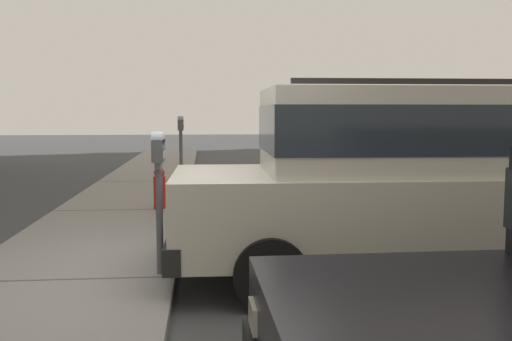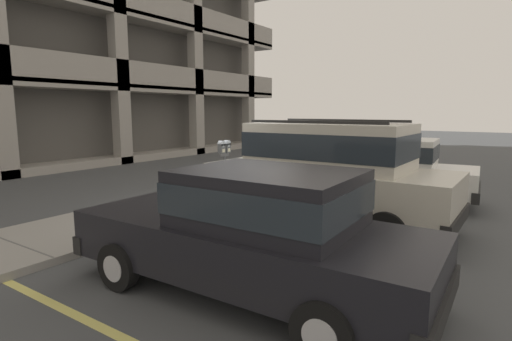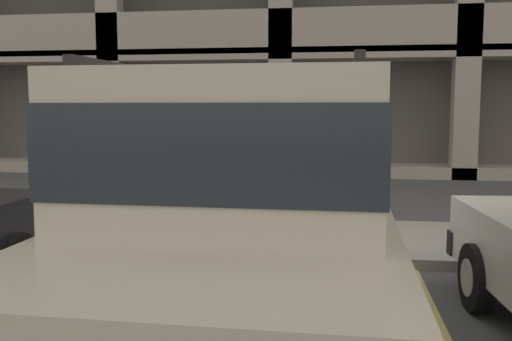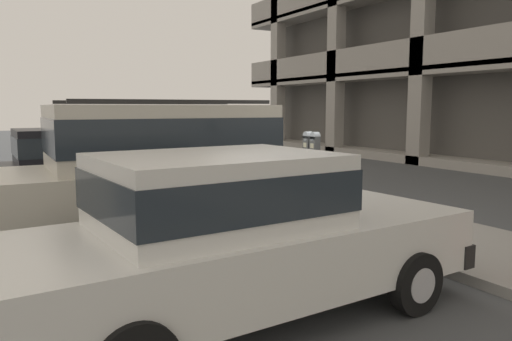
{
  "view_description": "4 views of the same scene",
  "coord_description": "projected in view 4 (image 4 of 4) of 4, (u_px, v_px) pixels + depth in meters",
  "views": [
    {
      "loc": [
        -5.53,
        -0.09,
        1.73
      ],
      "look_at": [
        0.49,
        -0.65,
        1.12
      ],
      "focal_mm": 40.0,
      "sensor_mm": 36.0,
      "label": 1
    },
    {
      "loc": [
        -6.92,
        -5.25,
        2.21
      ],
      "look_at": [
        -0.03,
        -0.62,
        0.96
      ],
      "focal_mm": 28.0,
      "sensor_mm": 36.0,
      "label": 2
    },
    {
      "loc": [
        0.72,
        -6.09,
        1.78
      ],
      "look_at": [
        -0.06,
        -0.75,
        1.18
      ],
      "focal_mm": 40.0,
      "sensor_mm": 36.0,
      "label": 3
    },
    {
      "loc": [
        6.81,
        -4.38,
        1.94
      ],
      "look_at": [
        -0.09,
        -0.56,
        0.94
      ],
      "focal_mm": 35.0,
      "sensor_mm": 36.0,
      "label": 4
    }
  ],
  "objects": [
    {
      "name": "parking_stall_lines",
      "position": [
        261.0,
        263.0,
        6.24
      ],
      "size": [
        12.5,
        4.8,
        0.01
      ],
      "color": "#DBD16B",
      "rests_on": "ground_plane"
    },
    {
      "name": "dark_hatchback",
      "position": [
        235.0,
        232.0,
        4.49
      ],
      "size": [
        2.08,
        4.6,
        1.54
      ],
      "rotation": [
        0.0,
        0.0,
        0.08
      ],
      "color": "silver",
      "rests_on": "ground_plane"
    },
    {
      "name": "parking_meter_near",
      "position": [
        311.0,
        154.0,
        8.17
      ],
      "size": [
        0.35,
        0.12,
        1.43
      ],
      "color": "#595B60",
      "rests_on": "sidewalk"
    },
    {
      "name": "red_sedan",
      "position": [
        84.0,
        166.0,
        9.57
      ],
      "size": [
        1.9,
        4.51,
        1.54
      ],
      "rotation": [
        0.0,
        0.0,
        0.02
      ],
      "color": "black",
      "rests_on": "ground_plane"
    },
    {
      "name": "silver_suv",
      "position": [
        164.0,
        169.0,
        6.96
      ],
      "size": [
        2.08,
        4.81,
        2.03
      ],
      "rotation": [
        0.0,
        0.0,
        -0.02
      ],
      "color": "beige",
      "rests_on": "ground_plane"
    },
    {
      "name": "sidewalk",
      "position": [
        350.0,
        214.0,
        8.87
      ],
      "size": [
        40.0,
        2.2,
        0.12
      ],
      "color": "gray",
      "rests_on": "ground_plane"
    },
    {
      "name": "ground_plane",
      "position": [
        288.0,
        228.0,
        8.26
      ],
      "size": [
        80.0,
        80.0,
        0.1
      ],
      "color": "#444749"
    }
  ]
}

